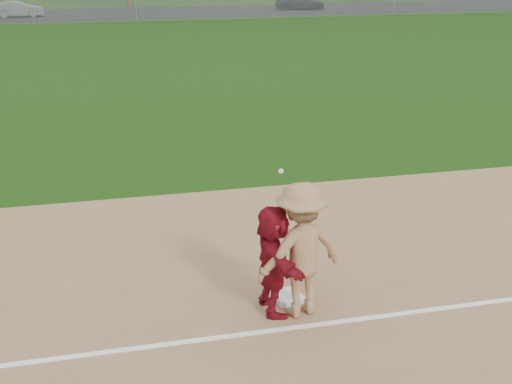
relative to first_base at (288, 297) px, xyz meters
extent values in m
plane|color=#163B0B|center=(-0.17, -0.01, -0.07)|extent=(160.00, 160.00, 0.00)
cube|color=white|center=(-0.17, -0.81, -0.04)|extent=(60.00, 0.10, 0.01)
cube|color=black|center=(-0.17, 45.99, -0.06)|extent=(120.00, 10.00, 0.01)
cube|color=white|center=(0.00, 0.00, 0.00)|extent=(0.50, 0.50, 0.10)
imported|color=maroon|center=(-0.31, -0.25, 0.82)|extent=(0.58, 1.63, 1.74)
imported|color=slate|center=(-8.80, 44.84, 0.53)|extent=(3.70, 1.69, 1.18)
imported|color=black|center=(13.92, 45.99, 0.56)|extent=(4.51, 2.59, 1.23)
imported|color=gray|center=(0.07, -0.40, 1.00)|extent=(1.51, 1.11, 2.10)
sphere|color=white|center=(-0.19, -0.20, 2.20)|extent=(0.08, 0.08, 0.08)
plane|color=#999EA0|center=(-0.17, 39.99, 0.93)|extent=(110.00, 0.00, 110.00)
cylinder|color=gray|center=(-0.17, 39.99, 0.93)|extent=(0.08, 0.08, 2.00)
cylinder|color=gray|center=(19.83, 39.99, 0.93)|extent=(0.08, 0.08, 2.00)
camera|label=1|loc=(-2.48, -8.54, 5.23)|focal=45.00mm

